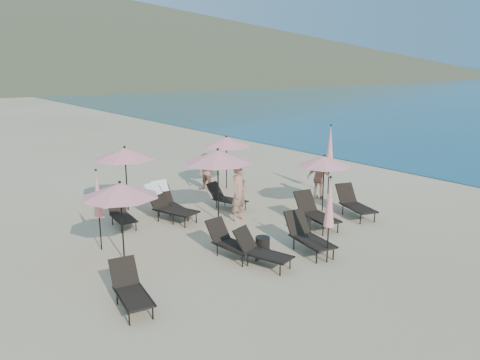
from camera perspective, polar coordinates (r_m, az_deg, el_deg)
ground at (r=14.03m, az=8.27°, el=-7.17°), size 800.00×800.00×0.00m
volcanic_headland at (r=322.80m, az=-23.25°, el=16.51°), size 690.00×690.00×55.00m
lounger_0 at (r=10.36m, az=-13.21°, el=-12.77°), size 0.80×1.60×0.88m
lounger_1 at (r=12.04m, az=2.54°, el=-8.52°), size 1.02×1.65×0.89m
lounger_2 at (r=12.58m, az=-1.22°, el=-7.46°), size 0.77×1.63×0.91m
lounger_3 at (r=13.02m, az=8.24°, el=-6.67°), size 0.94×1.80×0.99m
lounger_4 at (r=15.02m, az=9.13°, el=-3.87°), size 0.98×1.86×1.01m
lounger_5 at (r=16.29m, az=13.76°, el=-2.74°), size 1.14×1.84×0.99m
lounger_6 at (r=15.37m, az=-14.28°, el=-4.02°), size 0.69×1.52×0.85m
lounger_7 at (r=16.00m, az=-8.78°, el=-2.54°), size 0.73×1.81×1.11m
lounger_8 at (r=15.56m, az=-8.82°, el=-2.90°), size 1.27×2.00×1.17m
lounger_9 at (r=16.73m, az=-1.76°, el=-2.11°), size 1.00×1.61×0.86m
umbrella_open_0 at (r=12.26m, az=-14.41°, el=-1.21°), size 2.00×2.00×2.15m
umbrella_open_1 at (r=15.00m, az=-2.73°, el=2.86°), size 2.25×2.25×2.43m
umbrella_open_2 at (r=16.30m, az=10.25°, el=2.27°), size 1.89×1.89×2.03m
umbrella_open_3 at (r=16.57m, az=-13.86°, el=3.15°), size 2.14×2.14×2.31m
umbrella_open_4 at (r=19.13m, az=-1.68°, el=4.69°), size 2.06×2.06×2.22m
umbrella_closed_0 at (r=12.01m, az=10.87°, el=-2.77°), size 0.27×0.27×2.32m
umbrella_closed_1 at (r=18.65m, az=10.92°, el=4.12°), size 0.33×0.33×2.78m
umbrella_closed_2 at (r=13.20m, az=-16.97°, el=-1.66°), size 0.27×0.27×2.30m
side_table_0 at (r=12.83m, az=2.76°, el=-7.94°), size 0.40×0.40×0.47m
side_table_1 at (r=14.49m, az=7.90°, el=-5.54°), size 0.38×0.38×0.44m
beachgoer_a at (r=15.28m, az=-0.09°, el=-1.51°), size 0.82×0.69×1.91m
beachgoer_b at (r=19.01m, az=-4.12°, el=0.94°), size 0.82×0.91×1.54m
beachgoer_c at (r=18.07m, az=9.65°, el=0.19°), size 0.75×1.01×1.60m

